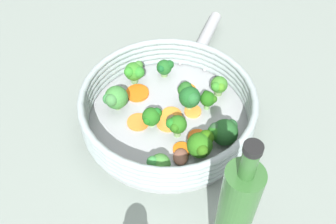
# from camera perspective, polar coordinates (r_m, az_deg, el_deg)

# --- Properties ---
(ground_plane) EXTENTS (4.00, 4.00, 0.00)m
(ground_plane) POSITION_cam_1_polar(r_m,az_deg,el_deg) (0.74, 0.00, -1.52)
(ground_plane) COLOR gray
(skillet) EXTENTS (0.30, 0.30, 0.01)m
(skillet) POSITION_cam_1_polar(r_m,az_deg,el_deg) (0.73, 0.00, -1.15)
(skillet) COLOR #939699
(skillet) RESTS_ON ground_plane
(skillet_rim_wall) EXTENTS (0.32, 0.32, 0.06)m
(skillet_rim_wall) POSITION_cam_1_polar(r_m,az_deg,el_deg) (0.70, 0.00, 0.84)
(skillet_rim_wall) COLOR #8D9B9B
(skillet_rim_wall) RESTS_ON skillet
(skillet_handle) EXTENTS (0.14, 0.13, 0.03)m
(skillet_handle) POSITION_cam_1_polar(r_m,az_deg,el_deg) (0.88, 5.45, 10.72)
(skillet_handle) COLOR #999B9E
(skillet_handle) RESTS_ON skillet
(skillet_rivet_left) EXTENTS (0.01, 0.01, 0.01)m
(skillet_rivet_left) POSITION_cam_1_polar(r_m,az_deg,el_deg) (0.81, 5.36, 6.15)
(skillet_rivet_left) COLOR #96999D
(skillet_rivet_left) RESTS_ON skillet
(skillet_rivet_right) EXTENTS (0.01, 0.01, 0.01)m
(skillet_rivet_right) POSITION_cam_1_polar(r_m,az_deg,el_deg) (0.82, 1.75, 7.07)
(skillet_rivet_right) COLOR gray
(skillet_rivet_right) RESTS_ON skillet
(carrot_slice_0) EXTENTS (0.04, 0.04, 0.00)m
(carrot_slice_0) POSITION_cam_1_polar(r_m,az_deg,el_deg) (0.72, -4.35, -1.47)
(carrot_slice_0) COLOR orange
(carrot_slice_0) RESTS_ON skillet
(carrot_slice_1) EXTENTS (0.04, 0.04, 0.00)m
(carrot_slice_1) POSITION_cam_1_polar(r_m,az_deg,el_deg) (0.68, 2.00, -5.46)
(carrot_slice_1) COLOR #DA6111
(carrot_slice_1) RESTS_ON skillet
(carrot_slice_2) EXTENTS (0.06, 0.06, 0.00)m
(carrot_slice_2) POSITION_cam_1_polar(r_m,az_deg,el_deg) (0.72, 0.02, -1.54)
(carrot_slice_2) COLOR orange
(carrot_slice_2) RESTS_ON skillet
(carrot_slice_3) EXTENTS (0.05, 0.05, 0.00)m
(carrot_slice_3) POSITION_cam_1_polar(r_m,az_deg,el_deg) (0.70, 4.30, -3.67)
(carrot_slice_3) COLOR #DD5D19
(carrot_slice_3) RESTS_ON skillet
(carrot_slice_4) EXTENTS (0.03, 0.03, 0.00)m
(carrot_slice_4) POSITION_cam_1_polar(r_m,az_deg,el_deg) (0.77, 2.98, 3.31)
(carrot_slice_4) COLOR orange
(carrot_slice_4) RESTS_ON skillet
(carrot_slice_5) EXTENTS (0.05, 0.05, 0.01)m
(carrot_slice_5) POSITION_cam_1_polar(r_m,az_deg,el_deg) (0.77, -4.47, 2.77)
(carrot_slice_5) COLOR #DD5C12
(carrot_slice_5) RESTS_ON skillet
(carrot_slice_6) EXTENTS (0.04, 0.04, 0.00)m
(carrot_slice_6) POSITION_cam_1_polar(r_m,az_deg,el_deg) (0.74, 3.61, 0.10)
(carrot_slice_6) COLOR orange
(carrot_slice_6) RESTS_ON skillet
(carrot_slice_7) EXTENTS (0.05, 0.05, 0.00)m
(carrot_slice_7) POSITION_cam_1_polar(r_m,az_deg,el_deg) (0.73, 0.54, -0.54)
(carrot_slice_7) COLOR orange
(carrot_slice_7) RESTS_ON skillet
(broccoli_floret_0) EXTENTS (0.06, 0.05, 0.05)m
(broccoli_floret_0) POSITION_cam_1_polar(r_m,az_deg,el_deg) (0.68, 8.00, -2.85)
(broccoli_floret_0) COLOR #6B974E
(broccoli_floret_0) RESTS_ON skillet
(broccoli_floret_1) EXTENTS (0.04, 0.04, 0.04)m
(broccoli_floret_1) POSITION_cam_1_polar(r_m,az_deg,el_deg) (0.64, -1.29, -7.61)
(broccoli_floret_1) COLOR #5D9242
(broccoli_floret_1) RESTS_ON skillet
(broccoli_floret_2) EXTENTS (0.04, 0.04, 0.05)m
(broccoli_floret_2) POSITION_cam_1_polar(r_m,az_deg,el_deg) (0.77, -4.89, 5.87)
(broccoli_floret_2) COLOR #6B9A60
(broccoli_floret_2) RESTS_ON skillet
(broccoli_floret_3) EXTENTS (0.04, 0.03, 0.04)m
(broccoli_floret_3) POSITION_cam_1_polar(r_m,az_deg,el_deg) (0.70, -2.33, -0.63)
(broccoli_floret_3) COLOR #78A459
(broccoli_floret_3) RESTS_ON skillet
(broccoli_floret_4) EXTENTS (0.05, 0.04, 0.05)m
(broccoli_floret_4) POSITION_cam_1_polar(r_m,az_deg,el_deg) (0.72, -7.68, 2.02)
(broccoli_floret_4) COLOR #6A8E53
(broccoli_floret_4) RESTS_ON skillet
(broccoli_floret_5) EXTENTS (0.04, 0.03, 0.04)m
(broccoli_floret_5) POSITION_cam_1_polar(r_m,az_deg,el_deg) (0.79, -0.47, 6.50)
(broccoli_floret_5) COLOR #6A8B4F
(broccoli_floret_5) RESTS_ON skillet
(broccoli_floret_6) EXTENTS (0.04, 0.03, 0.05)m
(broccoli_floret_6) POSITION_cam_1_polar(r_m,az_deg,el_deg) (0.68, 1.24, -1.91)
(broccoli_floret_6) COLOR #6F9555
(broccoli_floret_6) RESTS_ON skillet
(broccoli_floret_7) EXTENTS (0.05, 0.05, 0.05)m
(broccoli_floret_7) POSITION_cam_1_polar(r_m,az_deg,el_deg) (0.66, 4.82, -4.70)
(broccoli_floret_7) COLOR #769660
(broccoli_floret_7) RESTS_ON skillet
(broccoli_floret_8) EXTENTS (0.03, 0.03, 0.04)m
(broccoli_floret_8) POSITION_cam_1_polar(r_m,az_deg,el_deg) (0.73, 5.85, 1.89)
(broccoli_floret_8) COLOR #6DA556
(broccoli_floret_8) RESTS_ON skillet
(broccoli_floret_9) EXTENTS (0.04, 0.05, 0.05)m
(broccoli_floret_9) POSITION_cam_1_polar(r_m,az_deg,el_deg) (0.72, 2.93, 2.55)
(broccoli_floret_9) COLOR #7B9656
(broccoli_floret_9) RESTS_ON skillet
(broccoli_floret_10) EXTENTS (0.04, 0.04, 0.04)m
(broccoli_floret_10) POSITION_cam_1_polar(r_m,az_deg,el_deg) (0.75, 7.31, 3.83)
(broccoli_floret_10) COLOR #67884B
(broccoli_floret_10) RESTS_ON skillet
(mushroom_piece_0) EXTENTS (0.04, 0.04, 0.01)m
(mushroom_piece_0) POSITION_cam_1_polar(r_m,az_deg,el_deg) (0.67, 1.85, -6.51)
(mushroom_piece_0) COLOR brown
(mushroom_piece_0) RESTS_ON skillet
(mushroom_piece_1) EXTENTS (0.03, 0.03, 0.01)m
(mushroom_piece_1) POSITION_cam_1_polar(r_m,az_deg,el_deg) (0.72, 0.63, -1.11)
(mushroom_piece_1) COLOR #8E6D4A
(mushroom_piece_1) RESTS_ON skillet
(oil_bottle) EXTENTS (0.05, 0.05, 0.25)m
(oil_bottle) POSITION_cam_1_polar(r_m,az_deg,el_deg) (0.53, 9.71, -14.29)
(oil_bottle) COLOR #2D5B28
(oil_bottle) RESTS_ON ground_plane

